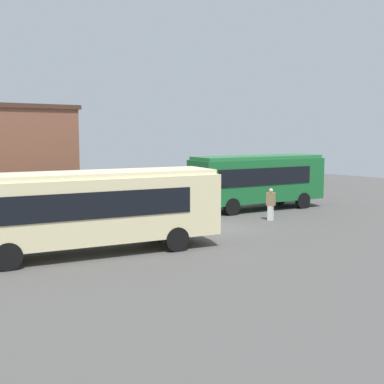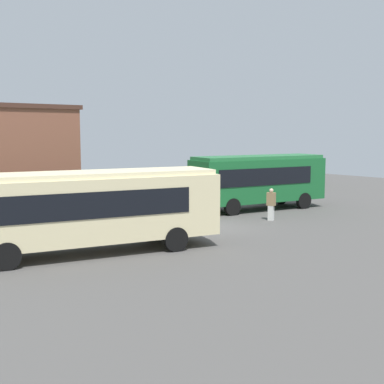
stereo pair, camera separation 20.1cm
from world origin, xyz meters
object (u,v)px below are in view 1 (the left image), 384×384
person_left (271,204)px  person_center (261,189)px  bus_green (258,179)px  bus_cream (89,207)px

person_left → person_center: bearing=24.7°
bus_green → person_left: size_ratio=5.15×
person_center → person_left: bearing=85.2°
bus_green → person_center: (2.11, 1.59, -0.92)m
bus_cream → bus_green: 14.21m
bus_green → person_center: bearing=48.7°
bus_cream → person_left: bearing=16.5°
person_center → bus_cream: bearing=56.7°
person_left → bus_green: bearing=30.5°
bus_cream → person_center: bus_cream is taller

